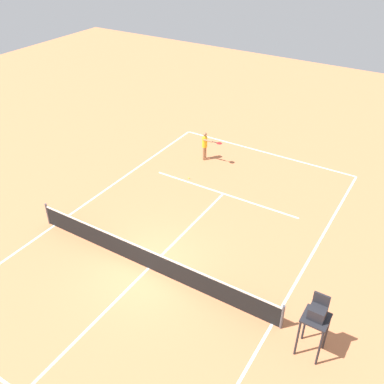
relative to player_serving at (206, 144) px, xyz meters
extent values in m
plane|color=#D37A4C|center=(-2.55, 8.84, -0.98)|extent=(60.00, 60.00, 0.00)
cube|color=white|center=(-2.55, -2.56, -0.98)|extent=(10.51, 0.10, 0.01)
cube|color=white|center=(-7.80, 8.84, -0.98)|extent=(0.10, 22.80, 0.01)
cube|color=white|center=(2.71, 8.84, -0.98)|extent=(0.10, 22.80, 0.01)
cube|color=white|center=(-2.55, 2.57, -0.98)|extent=(7.88, 0.10, 0.01)
cube|color=white|center=(-2.55, 8.84, -0.98)|extent=(0.10, 12.54, 0.01)
cylinder|color=#4C4C51|center=(-8.10, 8.84, -0.45)|extent=(0.10, 0.10, 1.07)
cylinder|color=#4C4C51|center=(3.01, 8.84, -0.45)|extent=(0.10, 0.10, 1.07)
cube|color=black|center=(-2.55, 8.84, -0.53)|extent=(11.11, 0.03, 0.91)
cube|color=white|center=(-2.55, 8.84, -0.05)|extent=(11.11, 0.04, 0.06)
cylinder|color=#9E704C|center=(0.06, -0.10, -0.60)|extent=(0.12, 0.12, 0.77)
cylinder|color=#9E704C|center=(0.05, 0.10, -0.60)|extent=(0.12, 0.12, 0.77)
cylinder|color=yellow|center=(0.05, 0.00, 0.09)|extent=(0.28, 0.28, 0.60)
sphere|color=#9E704C|center=(0.05, 0.00, 0.56)|extent=(0.22, 0.22, 0.22)
cylinder|color=#9E704C|center=(0.07, -0.19, 0.12)|extent=(0.09, 0.09, 0.54)
cylinder|color=#9E704C|center=(-0.23, 0.16, 0.32)|extent=(0.54, 0.13, 0.09)
cylinder|color=black|center=(-0.62, 0.13, 0.32)|extent=(0.26, 0.06, 0.04)
ellipsoid|color=red|center=(-0.91, 0.11, 0.32)|extent=(0.34, 0.30, 0.04)
sphere|color=#CCE033|center=(-0.33, 2.28, -0.95)|extent=(0.07, 0.07, 0.07)
cylinder|color=#232328|center=(-9.57, 9.58, -0.21)|extent=(0.07, 0.07, 1.55)
cylinder|color=#232328|center=(-8.87, 9.58, -0.21)|extent=(0.07, 0.07, 1.55)
cylinder|color=#232328|center=(-9.57, 8.88, -0.21)|extent=(0.07, 0.07, 1.55)
cylinder|color=#232328|center=(-8.87, 8.88, -0.21)|extent=(0.07, 0.07, 1.55)
cube|color=#232328|center=(-9.22, 9.23, 0.60)|extent=(0.80, 0.80, 0.06)
cube|color=#232328|center=(-9.22, 9.23, 0.83)|extent=(0.50, 0.44, 0.40)
cube|color=#232328|center=(-9.22, 9.03, 1.18)|extent=(0.50, 0.06, 0.50)
camera|label=1|loc=(-10.64, 18.71, 10.99)|focal=40.46mm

